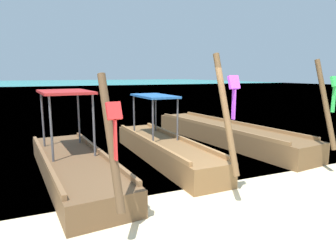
{
  "coord_description": "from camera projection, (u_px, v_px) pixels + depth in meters",
  "views": [
    {
      "loc": [
        -3.19,
        -3.91,
        2.38
      ],
      "look_at": [
        0.0,
        3.35,
        0.99
      ],
      "focal_mm": 31.85,
      "sensor_mm": 36.0,
      "label": 1
    }
  ],
  "objects": [
    {
      "name": "longtail_boat_green_ribbon",
      "position": [
        225.0,
        134.0,
        10.45
      ],
      "size": [
        2.03,
        7.47,
        2.74
      ],
      "color": "brown",
      "rests_on": "ground"
    },
    {
      "name": "longtail_boat_red_ribbon",
      "position": [
        74.0,
        164.0,
        6.86
      ],
      "size": [
        1.76,
        5.9,
        2.4
      ],
      "color": "brown",
      "rests_on": "ground"
    },
    {
      "name": "sea_water",
      "position": [
        53.0,
        86.0,
        60.53
      ],
      "size": [
        120.0,
        120.0,
        0.0
      ],
      "primitive_type": "plane",
      "color": "teal",
      "rests_on": "ground"
    },
    {
      "name": "longtail_boat_violet_ribbon",
      "position": [
        164.0,
        148.0,
        8.3
      ],
      "size": [
        1.16,
        5.93,
        2.78
      ],
      "color": "brown",
      "rests_on": "ground"
    },
    {
      "name": "ground",
      "position": [
        245.0,
        212.0,
        5.2
      ],
      "size": [
        120.0,
        120.0,
        0.0
      ],
      "primitive_type": "plane",
      "color": "beige"
    }
  ]
}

